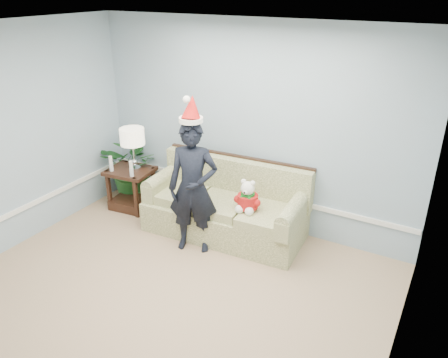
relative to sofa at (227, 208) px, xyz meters
name	(u,v)px	position (x,y,z in m)	size (l,w,h in m)	color
room_shell	(115,206)	(0.09, -2.07, 1.01)	(4.54, 5.04, 2.74)	tan
wainscot_trim	(117,209)	(-1.09, -0.89, 0.11)	(4.49, 4.99, 0.06)	white
sofa	(227,208)	(0.00, 0.00, 0.00)	(2.13, 1.02, 0.97)	#4A5628
side_table	(132,193)	(-1.54, -0.10, -0.11)	(0.69, 0.60, 0.61)	#341C13
table_lamp	(132,138)	(-1.49, -0.05, 0.73)	(0.34, 0.34, 0.61)	silver
candle_pair	(121,167)	(-1.54, -0.27, 0.37)	(0.43, 0.06, 0.22)	silver
houseplant	(134,167)	(-1.74, 0.21, 0.15)	(0.90, 0.78, 1.00)	#215C25
man	(193,188)	(-0.16, -0.54, 0.48)	(0.60, 0.40, 1.65)	black
santa_hat	(191,110)	(-0.16, -0.52, 1.44)	(0.33, 0.36, 0.32)	white
teddy_bear	(247,199)	(0.40, -0.19, 0.31)	(0.27, 0.30, 0.41)	white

